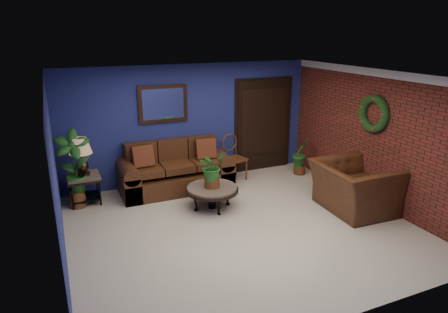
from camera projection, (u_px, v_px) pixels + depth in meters
name	position (u px, v px, depth m)	size (l,w,h in m)	color
floor	(241.00, 226.00, 6.73)	(5.50, 5.50, 0.00)	beige
wall_back	(191.00, 123.00, 8.53)	(5.50, 0.04, 2.50)	navy
wall_left	(56.00, 181.00, 5.31)	(0.04, 5.00, 2.50)	navy
wall_right_brick	(375.00, 138.00, 7.39)	(0.04, 5.00, 2.50)	maroon
ceiling	(243.00, 76.00, 5.97)	(5.50, 5.00, 0.02)	silver
crown_molding	(382.00, 73.00, 7.02)	(0.03, 5.00, 0.14)	white
wall_mirror	(163.00, 104.00, 8.13)	(1.02, 0.06, 0.77)	#432915
closet_door	(263.00, 125.00, 9.23)	(1.44, 0.06, 2.18)	black
wreath	(374.00, 114.00, 7.27)	(0.72, 0.72, 0.16)	black
sofa	(175.00, 173.00, 8.25)	(2.26, 0.97, 1.02)	#4E2D16
coffee_table	(212.00, 190.00, 7.32)	(0.97, 0.97, 0.42)	#4F4945
end_table	(84.00, 182.00, 7.52)	(0.62, 0.62, 0.56)	#4F4945
table_lamp	(81.00, 152.00, 7.34)	(0.42, 0.42, 0.69)	#432915
side_chair	(233.00, 154.00, 8.72)	(0.52, 0.52, 1.00)	brown
armchair	(353.00, 187.00, 7.22)	(1.35, 1.18, 0.88)	#4E2D16
coffee_plant	(212.00, 168.00, 7.19)	(0.60, 0.56, 0.68)	brown
floor_plant	(300.00, 156.00, 9.04)	(0.41, 0.34, 0.83)	brown
tall_plant	(74.00, 166.00, 7.26)	(0.71, 0.55, 1.47)	brown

